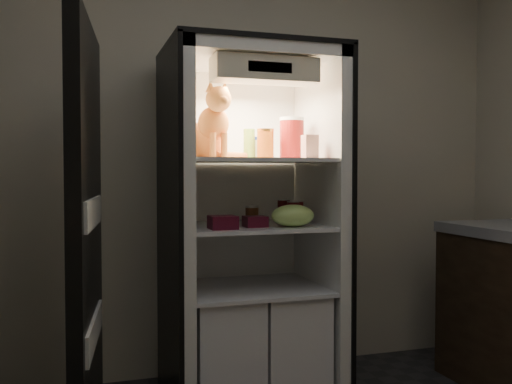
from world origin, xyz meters
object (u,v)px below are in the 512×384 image
at_px(grape_bag, 293,216).
at_px(mayo_tub, 260,148).
at_px(salsa_jar, 265,144).
at_px(tabby_cat, 210,130).
at_px(condiment_jar, 252,215).
at_px(pepper_jar, 292,138).
at_px(soda_can_c, 293,213).
at_px(berry_box_left, 223,222).
at_px(soda_can_b, 297,212).
at_px(berry_box_right, 255,221).
at_px(cream_carton, 310,147).
at_px(soda_can_a, 284,211).
at_px(parmesan_shaker, 249,144).
at_px(refrigerator, 248,251).

bearing_deg(grape_bag, mayo_tub, 106.82).
relative_size(mayo_tub, salsa_jar, 0.76).
distance_m(tabby_cat, condiment_jar, 0.50).
relative_size(pepper_jar, soda_can_c, 1.84).
distance_m(soda_can_c, berry_box_left, 0.43).
relative_size(condiment_jar, berry_box_left, 0.76).
bearing_deg(mayo_tub, soda_can_b, -36.25).
distance_m(salsa_jar, berry_box_right, 0.43).
relative_size(tabby_cat, soda_can_b, 3.20).
bearing_deg(grape_bag, cream_carton, 11.30).
xyz_separation_m(pepper_jar, soda_can_a, (-0.04, 0.02, -0.40)).
relative_size(parmesan_shaker, salsa_jar, 1.02).
height_order(berry_box_left, berry_box_right, berry_box_left).
distance_m(soda_can_a, soda_can_c, 0.12).
bearing_deg(pepper_jar, condiment_jar, 178.39).
xyz_separation_m(grape_bag, berry_box_right, (-0.19, 0.05, -0.03)).
bearing_deg(refrigerator, berry_box_left, -130.35).
bearing_deg(parmesan_shaker, soda_can_a, -12.06).
bearing_deg(parmesan_shaker, cream_carton, -43.35).
relative_size(mayo_tub, grape_bag, 0.54).
bearing_deg(tabby_cat, soda_can_a, -6.46).
height_order(mayo_tub, condiment_jar, mayo_tub).
bearing_deg(refrigerator, soda_can_b, -16.92).
relative_size(refrigerator, cream_carton, 15.47).
xyz_separation_m(mayo_tub, pepper_jar, (0.16, -0.08, 0.05)).
distance_m(salsa_jar, soda_can_a, 0.39).
bearing_deg(parmesan_shaker, tabby_cat, -163.03).
xyz_separation_m(salsa_jar, soda_can_b, (0.18, -0.02, -0.37)).
bearing_deg(condiment_jar, berry_box_right, -101.64).
height_order(tabby_cat, mayo_tub, tabby_cat).
bearing_deg(condiment_jar, refrigerator, 121.23).
height_order(pepper_jar, soda_can_a, pepper_jar).
bearing_deg(berry_box_left, soda_can_b, 19.58).
relative_size(berry_box_left, berry_box_right, 1.19).
xyz_separation_m(mayo_tub, condiment_jar, (-0.07, -0.07, -0.36)).
bearing_deg(pepper_jar, soda_can_b, -73.39).
xyz_separation_m(salsa_jar, grape_bag, (0.09, -0.18, -0.37)).
bearing_deg(pepper_jar, parmesan_shaker, 165.30).
relative_size(soda_can_b, soda_can_c, 0.99).
height_order(condiment_jar, grape_bag, grape_bag).
bearing_deg(pepper_jar, tabby_cat, -178.48).
bearing_deg(parmesan_shaker, grape_bag, -59.52).
height_order(tabby_cat, berry_box_left, tabby_cat).
height_order(refrigerator, soda_can_c, refrigerator).
distance_m(parmesan_shaker, soda_can_c, 0.45).
xyz_separation_m(salsa_jar, soda_can_c, (0.13, -0.07, -0.37)).
height_order(soda_can_a, grape_bag, soda_can_a).
xyz_separation_m(mayo_tub, cream_carton, (0.19, -0.26, -0.00)).
height_order(pepper_jar, soda_can_b, pepper_jar).
distance_m(cream_carton, soda_can_b, 0.37).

